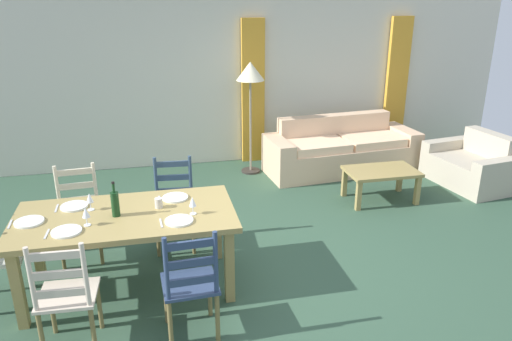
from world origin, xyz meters
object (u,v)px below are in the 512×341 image
Objects in this scene: coffee_cup_primary at (159,203)px; coffee_table at (381,175)px; wine_glass_near_right at (193,202)px; standing_lamp at (250,78)px; dining_table at (126,223)px; dining_chair_near_right at (190,284)px; armchair_upholstered at (474,167)px; wine_glass_near_left at (86,213)px; dining_chair_far_right at (174,204)px; dining_chair_far_left at (79,213)px; wine_glass_far_left at (90,198)px; dining_chair_near_left at (66,296)px; couch at (340,151)px; wine_bottle at (115,203)px.

coffee_cup_primary is 3.14m from coffee_table.
standing_lamp is at bearing 68.82° from wine_glass_near_right.
dining_table is 0.94m from dining_chair_near_right.
wine_glass_near_left is at bearing -160.26° from armchair_upholstered.
wine_glass_near_right reaches higher than dining_table.
dining_chair_far_right reaches higher than coffee_table.
armchair_upholstered is (4.97, 1.78, -0.61)m from wine_glass_near_left.
dining_chair_near_right is 3.87m from standing_lamp.
dining_chair_near_right is 1.00× the size of dining_chair_far_left.
dining_chair_near_left is at bearing -98.05° from wine_glass_far_left.
couch is at bearing 47.69° from wine_glass_near_right.
wine_glass_far_left is 1.79× the size of coffee_cup_primary.
dining_chair_near_left is 4.21m from standing_lamp.
dining_chair_far_left is 1.07× the size of coffee_table.
coffee_table is at bearing -170.45° from armchair_upholstered.
wine_glass_near_right reaches higher than armchair_upholstered.
wine_glass_far_left is at bearing 172.40° from coffee_cup_primary.
coffee_table is 0.71× the size of armchair_upholstered.
wine_glass_near_left is at bearing 140.96° from dining_chair_near_right.
dining_chair_near_right is 0.77m from wine_glass_near_right.
wine_bottle is at bearing -124.89° from dining_chair_far_right.
wine_glass_near_left reaches higher than dining_table.
standing_lamp reaches higher than dining_chair_near_left.
dining_chair_far_left is at bearing 119.99° from wine_bottle.
dining_chair_far_right is 2.55m from standing_lamp.
coffee_cup_primary reaches higher than armchair_upholstered.
dining_table is 3.33m from standing_lamp.
dining_chair_near_left reaches higher than wine_glass_near_right.
coffee_cup_primary is at bearing -155.46° from coffee_table.
wine_glass_near_left is 1.00× the size of wine_glass_near_right.
wine_glass_far_left is at bearing 142.55° from wine_bottle.
wine_bottle is at bearing -140.16° from couch.
wine_bottle reaches higher than dining_chair_near_right.
coffee_cup_primary is at bearing -117.60° from standing_lamp.
dining_chair_near_left is 0.59× the size of standing_lamp.
dining_chair_far_right is at bearing 76.17° from coffee_cup_primary.
dining_chair_far_left is 5.96× the size of wine_glass_near_right.
dining_chair_far_right reaches higher than wine_glass_far_left.
dining_table is 0.22m from wine_bottle.
wine_bottle is (0.42, -0.73, 0.39)m from dining_chair_far_left.
standing_lamp is (1.77, 2.78, 0.54)m from wine_bottle.
dining_chair_near_right is 3.04× the size of wine_bottle.
dining_chair_near_right is at bearing -77.72° from coffee_cup_primary.
wine_glass_far_left is (0.20, -0.56, 0.38)m from dining_chair_far_left.
dining_chair_far_left reaches higher than wine_glass_far_left.
wine_glass_near_left is 1.00× the size of wine_glass_far_left.
wine_glass_near_left and wine_glass_near_right have the same top height.
coffee_table is (0.08, -1.22, 0.06)m from couch.
dining_chair_near_right reaches higher than wine_glass_near_left.
wine_bottle is 3.52m from coffee_table.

